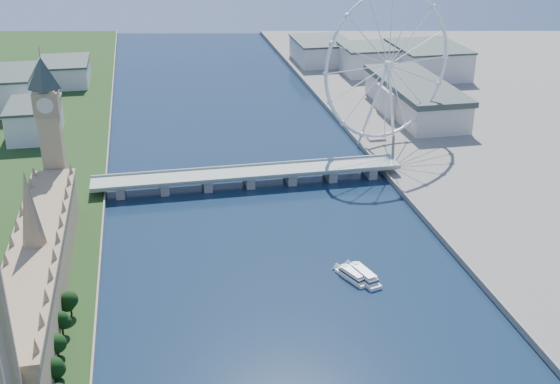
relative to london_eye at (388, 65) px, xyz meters
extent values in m
cube|color=tan|center=(-247.98, -185.08, -50.52)|extent=(24.00, 200.00, 28.00)
cone|color=#937A59|center=(-247.98, -185.08, -14.52)|extent=(12.00, 12.00, 40.00)
cube|color=tan|center=(-247.98, -77.08, -24.52)|extent=(13.00, 13.00, 80.00)
cube|color=#937A59|center=(-247.98, -77.08, 7.48)|extent=(15.00, 15.00, 14.00)
pyramid|color=#2D3833|center=(-247.98, -77.08, 35.48)|extent=(20.02, 20.02, 20.00)
cube|color=gray|center=(-119.98, -55.08, -59.02)|extent=(220.00, 22.00, 2.00)
cube|color=gray|center=(-209.98, -55.08, -63.77)|extent=(6.00, 20.00, 7.50)
cube|color=gray|center=(-179.98, -55.08, -63.77)|extent=(6.00, 20.00, 7.50)
cube|color=gray|center=(-149.98, -55.08, -63.77)|extent=(6.00, 20.00, 7.50)
cube|color=gray|center=(-119.98, -55.08, -63.77)|extent=(6.00, 20.00, 7.50)
cube|color=gray|center=(-89.98, -55.08, -63.77)|extent=(6.00, 20.00, 7.50)
cube|color=gray|center=(-59.98, -55.08, -63.77)|extent=(6.00, 20.00, 7.50)
cube|color=gray|center=(-29.98, -55.08, -63.77)|extent=(6.00, 20.00, 7.50)
torus|color=silver|center=(0.02, -0.08, 0.48)|extent=(113.60, 39.12, 118.60)
cylinder|color=silver|center=(0.02, -0.08, 0.48)|extent=(7.25, 6.61, 6.00)
cube|color=gray|center=(-2.98, 9.92, -63.52)|extent=(14.00, 10.00, 2.00)
cube|color=beige|center=(-279.98, 74.92, -51.52)|extent=(40.00, 60.00, 26.00)
cube|color=beige|center=(-319.98, 164.92, -48.52)|extent=(60.00, 80.00, 32.00)
cube|color=beige|center=(-269.98, 244.92, -53.52)|extent=(50.00, 70.00, 22.00)
cube|color=beige|center=(60.02, 224.92, -50.52)|extent=(60.00, 60.00, 28.00)
cube|color=beige|center=(120.02, 204.92, -49.52)|extent=(70.00, 90.00, 30.00)
cube|color=beige|center=(20.02, 284.92, -52.52)|extent=(60.00, 80.00, 24.00)
camera|label=1|loc=(-188.12, -512.40, 131.80)|focal=45.00mm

